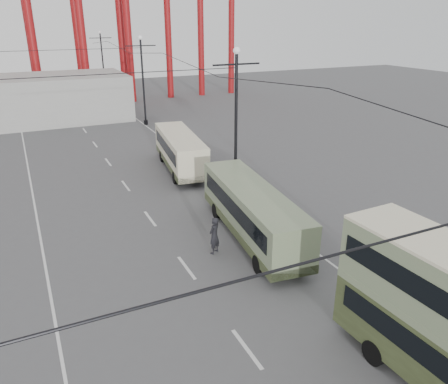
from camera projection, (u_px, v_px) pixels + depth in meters
road_markings at (136, 197)px, 28.72m from camera, size 12.52×120.00×0.01m
lamp_post_mid at (236, 122)px, 28.14m from camera, size 3.20×0.44×9.32m
lamp_post_far at (143, 81)px, 46.61m from camera, size 3.20×0.44×9.32m
lamp_post_distant at (103, 64)px, 65.08m from camera, size 3.20×0.44×9.32m
fairground_shed at (26, 100)px, 48.67m from camera, size 22.00×10.00×5.00m
single_decker_green at (252, 211)px, 22.76m from camera, size 3.43×10.14×2.81m
single_decker_cream at (180, 150)px, 33.27m from camera, size 3.49×9.22×2.80m
pedestrian at (214, 236)px, 21.50m from camera, size 0.84×0.77×1.92m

